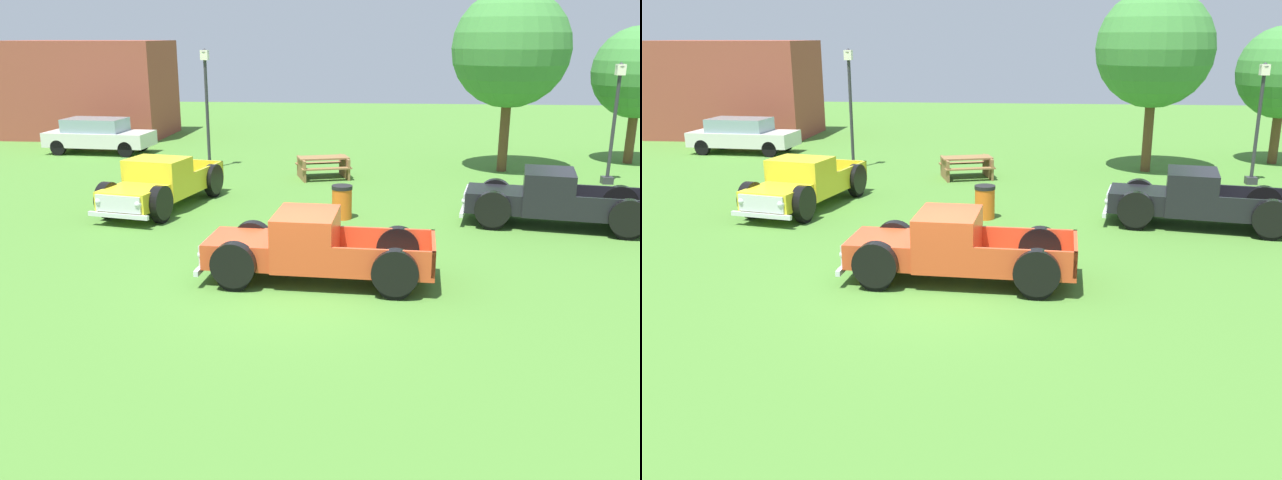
# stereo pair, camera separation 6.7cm
# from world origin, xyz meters

# --- Properties ---
(ground_plane) EXTENTS (80.00, 80.00, 0.00)m
(ground_plane) POSITION_xyz_m (0.00, 0.00, 0.00)
(ground_plane) COLOR #477A2D
(pickup_truck_foreground) EXTENTS (4.93, 2.12, 1.48)m
(pickup_truck_foreground) POSITION_xyz_m (0.07, 0.47, 0.71)
(pickup_truck_foreground) COLOR #D14723
(pickup_truck_foreground) RESTS_ON ground_plane
(pickup_truck_behind_left) EXTENTS (2.79, 5.23, 1.52)m
(pickup_truck_behind_left) POSITION_xyz_m (-4.92, 6.15, 0.73)
(pickup_truck_behind_left) COLOR yellow
(pickup_truck_behind_left) RESTS_ON ground_plane
(pickup_truck_behind_right) EXTENTS (5.22, 2.73, 1.52)m
(pickup_truck_behind_right) POSITION_xyz_m (6.09, 5.36, 0.73)
(pickup_truck_behind_right) COLOR black
(pickup_truck_behind_right) RESTS_ON ground_plane
(sedan_distant_a) EXTENTS (4.66, 2.16, 1.52)m
(sedan_distant_a) POSITION_xyz_m (-10.73, 15.81, 0.80)
(sedan_distant_a) COLOR silver
(sedan_distant_a) RESTS_ON ground_plane
(lamp_post_near) EXTENTS (0.36, 0.36, 4.13)m
(lamp_post_near) POSITION_xyz_m (9.55, 11.14, 2.17)
(lamp_post_near) COLOR #2D2D33
(lamp_post_near) RESTS_ON ground_plane
(lamp_post_far) EXTENTS (0.36, 0.36, 4.53)m
(lamp_post_far) POSITION_xyz_m (-5.01, 12.67, 2.37)
(lamp_post_far) COLOR #2D2D33
(lamp_post_far) RESTS_ON ground_plane
(picnic_table) EXTENTS (2.16, 1.95, 0.78)m
(picnic_table) POSITION_xyz_m (-0.44, 11.22, 0.49)
(picnic_table) COLOR olive
(picnic_table) RESTS_ON ground_plane
(trash_can) EXTENTS (0.59, 0.59, 0.95)m
(trash_can) POSITION_xyz_m (0.57, 5.60, 0.48)
(trash_can) COLOR orange
(trash_can) RESTS_ON ground_plane
(oak_tree_west) EXTENTS (4.27, 4.27, 6.66)m
(oak_tree_west) POSITION_xyz_m (6.25, 13.17, 4.51)
(oak_tree_west) COLOR brown
(oak_tree_west) RESTS_ON ground_plane
(brick_pavilion) EXTENTS (7.85, 4.82, 4.75)m
(brick_pavilion) POSITION_xyz_m (-13.25, 21.14, 2.37)
(brick_pavilion) COLOR brown
(brick_pavilion) RESTS_ON ground_plane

